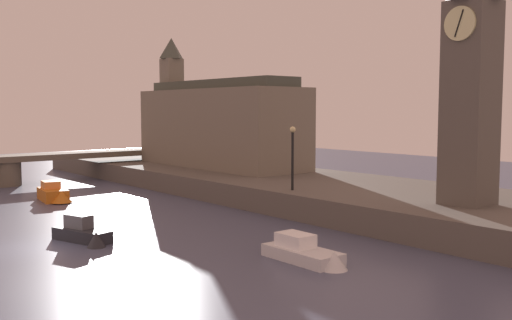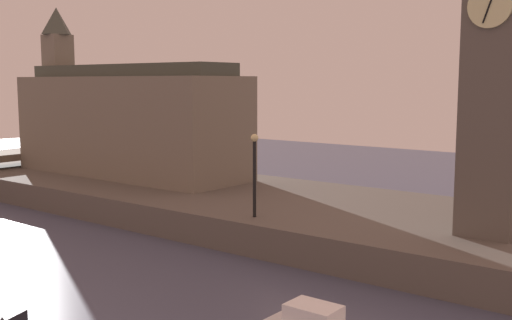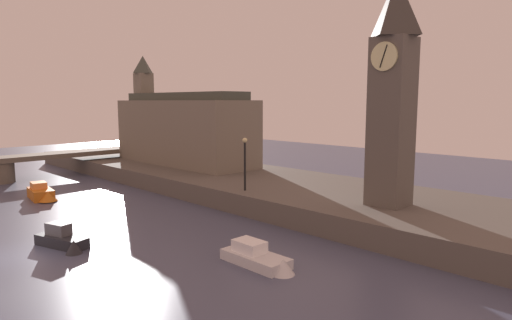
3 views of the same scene
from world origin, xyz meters
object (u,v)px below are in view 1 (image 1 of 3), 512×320
Objects in this scene: clock_tower at (471,63)px; streetlamp at (293,151)px; boat_patrol_orange at (55,194)px; parliament_hall at (217,124)px; boat_barge_dark at (84,233)px; boat_ferry_white at (310,254)px.

clock_tower is 11.28m from streetlamp.
clock_tower reaches higher than boat_patrol_orange.
parliament_hall is 16.34m from streetlamp.
streetlamp reaches higher than boat_patrol_orange.
boat_patrol_orange is at bearing -86.10° from parliament_hall.
parliament_hall is at bearing 93.90° from boat_patrol_orange.
boat_barge_dark is (-0.91, -12.81, -3.49)m from streetlamp.
parliament_hall is 4.51× the size of streetlamp.
clock_tower reaches higher than parliament_hall.
parliament_hall is 23.74m from boat_barge_dark.
clock_tower is at bearing 85.03° from boat_ferry_white.
clock_tower is 21.00m from boat_barge_dark.
boat_ferry_white is (8.73, -7.07, -3.55)m from streetlamp.
boat_ferry_white is 1.06× the size of boat_patrol_orange.
boat_patrol_orange reaches higher than boat_barge_dark.
clock_tower reaches higher than boat_barge_dark.
boat_barge_dark is (-9.64, -5.75, 0.06)m from boat_ferry_white.
boat_patrol_orange is (-14.36, -9.28, -3.41)m from streetlamp.
parliament_hall reaches higher than boat_barge_dark.
streetlamp is at bearing -19.44° from parliament_hall.
parliament_hall is at bearing 152.60° from boat_ferry_white.
clock_tower is at bearing 19.13° from streetlamp.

